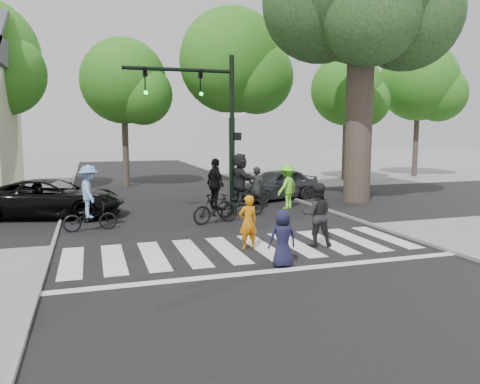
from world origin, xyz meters
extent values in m
plane|color=gray|center=(0.00, 0.00, 0.00)|extent=(120.00, 120.00, 0.00)
cube|color=black|center=(0.00, 5.00, 0.01)|extent=(10.00, 70.00, 0.01)
cube|color=black|center=(0.00, 8.00, 0.01)|extent=(70.00, 10.00, 0.01)
cube|color=gray|center=(-5.05, 5.00, 0.05)|extent=(0.10, 70.00, 0.10)
cube|color=gray|center=(5.05, 5.00, 0.05)|extent=(0.10, 70.00, 0.10)
cube|color=silver|center=(-4.50, 1.00, 0.01)|extent=(0.55, 3.00, 0.01)
cube|color=silver|center=(-3.50, 1.00, 0.01)|extent=(0.55, 3.00, 0.01)
cube|color=silver|center=(-2.50, 1.00, 0.01)|extent=(0.55, 3.00, 0.01)
cube|color=silver|center=(-1.50, 1.00, 0.01)|extent=(0.55, 3.00, 0.01)
cube|color=silver|center=(-0.50, 1.00, 0.01)|extent=(0.55, 3.00, 0.01)
cube|color=silver|center=(0.50, 1.00, 0.01)|extent=(0.55, 3.00, 0.01)
cube|color=silver|center=(1.50, 1.00, 0.01)|extent=(0.55, 3.00, 0.01)
cube|color=silver|center=(2.50, 1.00, 0.01)|extent=(0.55, 3.00, 0.01)
cube|color=silver|center=(3.50, 1.00, 0.01)|extent=(0.55, 3.00, 0.01)
cube|color=silver|center=(4.50, 1.00, 0.01)|extent=(0.55, 3.00, 0.01)
cube|color=silver|center=(0.00, -1.20, 0.01)|extent=(10.00, 0.30, 0.01)
cylinder|color=black|center=(1.20, 6.20, 3.00)|extent=(0.18, 0.18, 6.00)
cylinder|color=black|center=(-0.80, 6.20, 5.40)|extent=(4.00, 0.14, 0.14)
imported|color=black|center=(0.00, 6.20, 4.95)|extent=(0.16, 0.20, 1.00)
sphere|color=#19E533|center=(0.00, 6.08, 4.55)|extent=(0.14, 0.14, 0.14)
imported|color=black|center=(-2.00, 6.20, 4.95)|extent=(0.16, 0.20, 1.00)
sphere|color=#19E533|center=(-2.00, 6.08, 4.55)|extent=(0.14, 0.14, 0.14)
cube|color=black|center=(1.42, 6.20, 3.00)|extent=(0.28, 0.18, 0.30)
cube|color=#FF660C|center=(1.53, 6.20, 3.00)|extent=(0.02, 0.14, 0.20)
cube|color=white|center=(1.20, 6.20, 3.80)|extent=(0.90, 0.04, 0.18)
cylinder|color=brown|center=(7.50, 7.50, 3.50)|extent=(1.20, 1.20, 7.00)
cylinder|color=brown|center=(7.80, 7.30, 6.50)|extent=(1.29, 1.74, 2.93)
sphere|color=#0F3D16|center=(9.30, 6.90, 8.20)|extent=(4.80, 4.80, 4.80)
sphere|color=#0F3D16|center=(6.00, 8.50, 8.80)|extent=(5.20, 5.20, 5.20)
sphere|color=#0F3D16|center=(7.00, 6.10, 7.80)|extent=(4.00, 4.00, 4.00)
sphere|color=#3E7419|center=(-7.84, 14.83, 5.98)|extent=(4.06, 4.06, 4.06)
cylinder|color=brown|center=(-2.00, 16.80, 2.80)|extent=(0.36, 0.36, 5.60)
sphere|color=#3E7419|center=(-2.00, 16.80, 6.00)|extent=(4.80, 4.80, 4.80)
sphere|color=#3E7419|center=(-1.04, 16.08, 5.20)|extent=(3.36, 3.36, 3.36)
cylinder|color=brown|center=(4.00, 15.50, 3.36)|extent=(0.36, 0.36, 6.72)
sphere|color=#3E7419|center=(4.00, 15.50, 7.20)|extent=(6.00, 6.00, 6.00)
sphere|color=#3E7419|center=(5.20, 14.60, 6.24)|extent=(4.20, 4.20, 4.20)
cylinder|color=brown|center=(12.00, 16.30, 2.73)|extent=(0.36, 0.36, 5.46)
sphere|color=#3E7419|center=(12.00, 16.30, 5.85)|extent=(4.60, 4.60, 4.60)
sphere|color=#3E7419|center=(12.92, 15.61, 5.07)|extent=(3.22, 3.22, 3.22)
cylinder|color=brown|center=(18.00, 16.90, 3.08)|extent=(0.36, 0.36, 6.16)
sphere|color=#3E7419|center=(18.00, 16.90, 6.60)|extent=(5.40, 5.40, 5.40)
sphere|color=#3E7419|center=(19.08, 16.09, 5.72)|extent=(3.78, 3.78, 3.78)
imported|color=#C9740A|center=(0.07, 0.93, 0.75)|extent=(0.58, 0.42, 1.49)
imported|color=#191A36|center=(0.31, -0.91, 0.69)|extent=(0.69, 0.46, 1.38)
imported|color=black|center=(2.01, 0.66, 0.89)|extent=(1.02, 0.89, 1.78)
imported|color=black|center=(-4.04, 4.69, 0.44)|extent=(1.74, 0.79, 0.88)
imported|color=#7697CA|center=(-4.04, 4.69, 1.29)|extent=(0.76, 1.16, 1.69)
imported|color=black|center=(0.13, 4.63, 0.52)|extent=(1.81, 0.89, 1.05)
imported|color=black|center=(0.13, 4.63, 1.38)|extent=(0.68, 1.13, 1.81)
imported|color=black|center=(1.35, 5.64, 0.50)|extent=(1.93, 0.78, 0.99)
imported|color=black|center=(1.35, 5.64, 1.44)|extent=(0.68, 1.79, 1.90)
imported|color=black|center=(-5.36, 7.62, 0.72)|extent=(5.63, 3.69, 1.44)
imported|color=#35373B|center=(4.30, 9.29, 0.73)|extent=(4.58, 2.92, 1.45)
imported|color=#76EE32|center=(3.75, 6.79, 0.92)|extent=(1.37, 1.24, 1.84)
imported|color=black|center=(2.46, 6.91, 0.89)|extent=(0.77, 0.67, 1.78)
camera|label=1|loc=(-3.95, -10.90, 3.22)|focal=35.00mm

